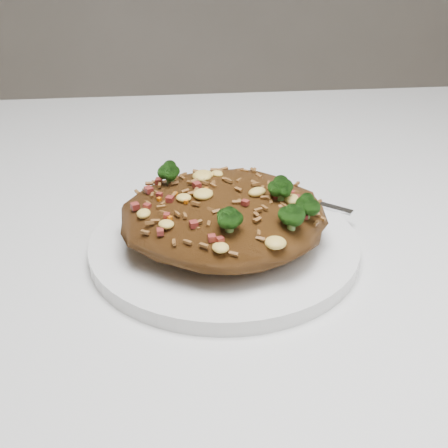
{
  "coord_description": "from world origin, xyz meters",
  "views": [
    {
      "loc": [
        -0.1,
        -0.55,
        1.05
      ],
      "look_at": [
        -0.05,
        -0.07,
        0.78
      ],
      "focal_mm": 50.0,
      "sensor_mm": 36.0,
      "label": 1
    }
  ],
  "objects_px": {
    "dining_table": "(264,286)",
    "plate": "(224,245)",
    "fried_rice": "(225,209)",
    "fork": "(285,195)"
  },
  "relations": [
    {
      "from": "dining_table",
      "to": "plate",
      "type": "relative_size",
      "value": 4.93
    },
    {
      "from": "plate",
      "to": "fried_rice",
      "type": "xyz_separation_m",
      "value": [
        0.0,
        -0.0,
        0.04
      ]
    },
    {
      "from": "dining_table",
      "to": "fork",
      "type": "xyz_separation_m",
      "value": [
        0.02,
        0.01,
        0.11
      ]
    },
    {
      "from": "dining_table",
      "to": "fork",
      "type": "relative_size",
      "value": 8.73
    },
    {
      "from": "plate",
      "to": "fork",
      "type": "bearing_deg",
      "value": 47.94
    },
    {
      "from": "plate",
      "to": "fork",
      "type": "height_order",
      "value": "fork"
    },
    {
      "from": "plate",
      "to": "dining_table",
      "type": "bearing_deg",
      "value": 53.73
    },
    {
      "from": "dining_table",
      "to": "fried_rice",
      "type": "bearing_deg",
      "value": -125.66
    },
    {
      "from": "fried_rice",
      "to": "fork",
      "type": "distance_m",
      "value": 0.11
    },
    {
      "from": "fried_rice",
      "to": "fork",
      "type": "xyz_separation_m",
      "value": [
        0.07,
        0.08,
        -0.03
      ]
    }
  ]
}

